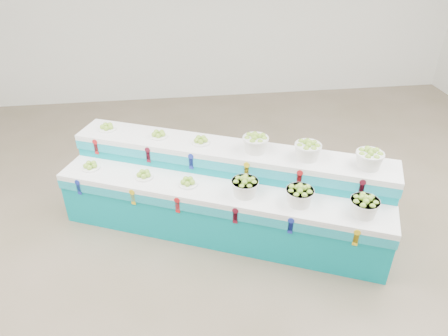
# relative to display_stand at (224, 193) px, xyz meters

# --- Properties ---
(ground) EXTENTS (10.00, 10.00, 0.00)m
(ground) POSITION_rel_display_stand_xyz_m (0.45, -0.67, -0.51)
(ground) COLOR brown
(ground) RESTS_ON ground
(display_stand) EXTENTS (4.09, 2.57, 1.02)m
(display_stand) POSITION_rel_display_stand_xyz_m (0.00, 0.00, 0.00)
(display_stand) COLOR #04929E
(display_stand) RESTS_ON ground
(plate_lower_left) EXTENTS (0.30, 0.30, 0.09)m
(plate_lower_left) POSITION_rel_display_stand_xyz_m (-1.63, 0.45, 0.26)
(plate_lower_left) COLOR white
(plate_lower_left) RESTS_ON display_stand
(plate_lower_mid) EXTENTS (0.30, 0.30, 0.09)m
(plate_lower_mid) POSITION_rel_display_stand_xyz_m (-0.96, 0.15, 0.26)
(plate_lower_mid) COLOR white
(plate_lower_mid) RESTS_ON display_stand
(plate_lower_right) EXTENTS (0.30, 0.30, 0.09)m
(plate_lower_right) POSITION_rel_display_stand_xyz_m (-0.44, -0.08, 0.26)
(plate_lower_right) COLOR white
(plate_lower_right) RESTS_ON display_stand
(basket_lower_left) EXTENTS (0.41, 0.41, 0.22)m
(basket_lower_left) POSITION_rel_display_stand_xyz_m (0.19, -0.36, 0.32)
(basket_lower_left) COLOR silver
(basket_lower_left) RESTS_ON display_stand
(basket_lower_mid) EXTENTS (0.41, 0.41, 0.22)m
(basket_lower_mid) POSITION_rel_display_stand_xyz_m (0.76, -0.60, 0.32)
(basket_lower_mid) COLOR silver
(basket_lower_mid) RESTS_ON display_stand
(basket_lower_right) EXTENTS (0.41, 0.41, 0.22)m
(basket_lower_right) POSITION_rel_display_stand_xyz_m (1.38, -0.88, 0.32)
(basket_lower_right) COLOR silver
(basket_lower_right) RESTS_ON display_stand
(plate_upper_left) EXTENTS (0.30, 0.30, 0.09)m
(plate_upper_left) POSITION_rel_display_stand_xyz_m (-1.43, 0.90, 0.56)
(plate_upper_left) COLOR white
(plate_upper_left) RESTS_ON display_stand
(plate_upper_mid) EXTENTS (0.30, 0.30, 0.09)m
(plate_upper_mid) POSITION_rel_display_stand_xyz_m (-0.76, 0.61, 0.56)
(plate_upper_mid) COLOR white
(plate_upper_mid) RESTS_ON display_stand
(plate_upper_right) EXTENTS (0.30, 0.30, 0.09)m
(plate_upper_right) POSITION_rel_display_stand_xyz_m (-0.24, 0.38, 0.56)
(plate_upper_right) COLOR white
(plate_upper_right) RESTS_ON display_stand
(basket_upper_left) EXTENTS (0.41, 0.41, 0.22)m
(basket_upper_left) POSITION_rel_display_stand_xyz_m (0.39, 0.10, 0.62)
(basket_upper_left) COLOR silver
(basket_upper_left) RESTS_ON display_stand
(basket_upper_mid) EXTENTS (0.41, 0.41, 0.22)m
(basket_upper_mid) POSITION_rel_display_stand_xyz_m (0.96, -0.15, 0.62)
(basket_upper_mid) COLOR silver
(basket_upper_mid) RESTS_ON display_stand
(basket_upper_right) EXTENTS (0.41, 0.41, 0.22)m
(basket_upper_right) POSITION_rel_display_stand_xyz_m (1.58, -0.43, 0.62)
(basket_upper_right) COLOR silver
(basket_upper_right) RESTS_ON display_stand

